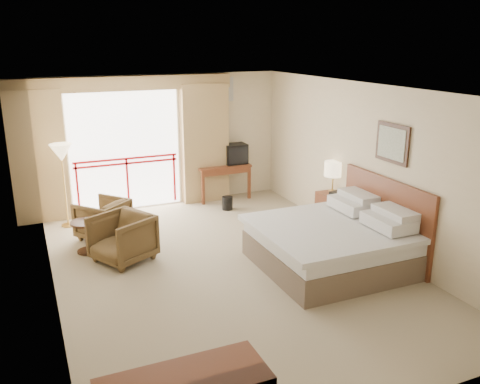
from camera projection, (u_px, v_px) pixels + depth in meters
name	position (u px, v px, depth m)	size (l,w,h in m)	color
floor	(227.00, 267.00, 7.82)	(7.00, 7.00, 0.00)	gray
ceiling	(226.00, 89.00, 7.04)	(7.00, 7.00, 0.00)	white
wall_back	(164.00, 141.00, 10.50)	(5.00, 5.00, 0.00)	beige
wall_front	(379.00, 284.00, 4.35)	(5.00, 5.00, 0.00)	beige
wall_left	(45.00, 204.00, 6.48)	(7.00, 7.00, 0.00)	beige
wall_right	(367.00, 166.00, 8.38)	(7.00, 7.00, 0.00)	beige
balcony_door	(125.00, 151.00, 10.22)	(2.40, 2.40, 0.00)	white
balcony_railing	(127.00, 170.00, 10.32)	(2.09, 0.03, 1.02)	#B60F15
curtain_left	(38.00, 157.00, 9.47)	(1.00, 0.26, 2.50)	#9A784A
curtain_right	(205.00, 144.00, 10.72)	(1.00, 0.26, 2.50)	#9A784A
valance	(122.00, 83.00, 9.75)	(4.40, 0.22, 0.28)	#9A784A
hvac_vent	(222.00, 89.00, 10.68)	(0.50, 0.04, 0.50)	silver
bed	(333.00, 243.00, 7.75)	(2.13, 2.06, 0.97)	brown
headboard	(385.00, 218.00, 8.04)	(0.06, 2.10, 1.30)	#5B2715
framed_art	(392.00, 143.00, 7.70)	(0.04, 0.72, 0.60)	black
nightstand	(333.00, 211.00, 9.36)	(0.46, 0.55, 0.66)	#5B2715
table_lamp	(333.00, 169.00, 9.18)	(0.33, 0.33, 0.57)	tan
phone	(336.00, 194.00, 9.10)	(0.20, 0.16, 0.09)	black
desk	(221.00, 172.00, 11.08)	(1.16, 0.56, 0.76)	#5B2715
tv	(235.00, 154.00, 11.03)	(0.48, 0.38, 0.44)	black
coffee_maker	(207.00, 160.00, 10.82)	(0.12, 0.12, 0.27)	black
cup	(214.00, 164.00, 10.85)	(0.07, 0.07, 0.11)	white
wastebasket	(227.00, 203.00, 10.42)	(0.22, 0.22, 0.27)	black
armchair_far	(104.00, 237.00, 8.98)	(0.74, 0.77, 0.70)	#47331A
armchair_near	(124.00, 260.00, 8.05)	(0.81, 0.83, 0.76)	#47331A
side_table	(87.00, 231.00, 8.26)	(0.49, 0.49, 0.53)	black
book	(86.00, 221.00, 8.21)	(0.18, 0.24, 0.02)	white
floor_lamp	(61.00, 156.00, 9.17)	(0.40, 0.40, 1.56)	tan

